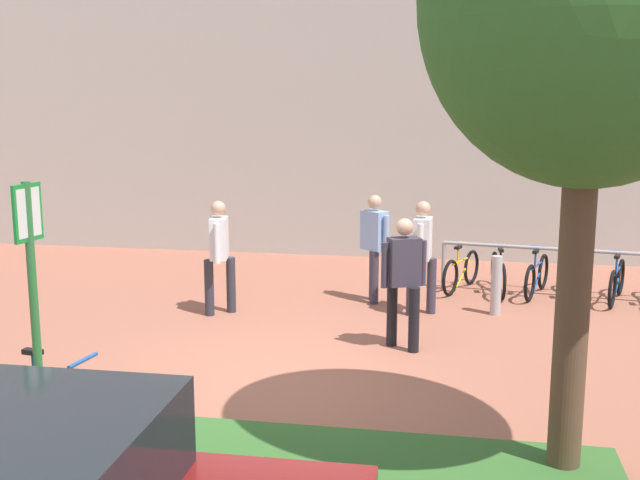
{
  "coord_description": "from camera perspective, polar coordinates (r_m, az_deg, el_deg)",
  "views": [
    {
      "loc": [
        1.97,
        -8.3,
        3.26
      ],
      "look_at": [
        0.22,
        1.54,
        1.38
      ],
      "focal_mm": 43.56,
      "sensor_mm": 36.0,
      "label": 1
    }
  ],
  "objects": [
    {
      "name": "person_shirt_white",
      "position": [
        11.63,
        7.51,
        -0.75
      ],
      "size": [
        0.44,
        0.61,
        1.72
      ],
      "color": "#383342",
      "rests_on": "ground"
    },
    {
      "name": "bike_rack_cluster",
      "position": [
        13.22,
        16.97,
        -2.58
      ],
      "size": [
        3.72,
        1.97,
        0.83
      ],
      "color": "#99999E",
      "rests_on": "ground"
    },
    {
      "name": "tree_sidewalk",
      "position": [
        6.54,
        19.32,
        16.22
      ],
      "size": [
        2.67,
        2.67,
        5.46
      ],
      "color": "brown",
      "rests_on": "ground"
    },
    {
      "name": "ground_plane",
      "position": [
        9.13,
        -3.09,
        -10.3
      ],
      "size": [
        60.0,
        60.0,
        0.0
      ],
      "primitive_type": "plane",
      "color": "#9E5B47"
    },
    {
      "name": "person_shirt_blue",
      "position": [
        12.27,
        4.01,
        -0.1
      ],
      "size": [
        0.5,
        0.44,
        1.72
      ],
      "color": "#383342",
      "rests_on": "ground"
    },
    {
      "name": "planter_strip",
      "position": [
        7.31,
        -7.42,
        -15.22
      ],
      "size": [
        7.0,
        1.1,
        0.16
      ],
      "primitive_type": "cube",
      "color": "#336028",
      "rests_on": "ground"
    },
    {
      "name": "building_facade",
      "position": [
        16.28,
        3.23,
        16.74
      ],
      "size": [
        28.0,
        1.2,
        10.0
      ],
      "primitive_type": "cube",
      "color": "#B2ADA3",
      "rests_on": "ground"
    },
    {
      "name": "person_suited_dark",
      "position": [
        10.01,
        6.16,
        -2.58
      ],
      "size": [
        0.56,
        0.39,
        1.72
      ],
      "color": "black",
      "rests_on": "ground"
    },
    {
      "name": "parking_sign_post",
      "position": [
        7.48,
        -20.39,
        -2.58
      ],
      "size": [
        0.08,
        0.36,
        2.51
      ],
      "color": "#2D7238",
      "rests_on": "ground"
    },
    {
      "name": "person_casual_tan",
      "position": [
        11.66,
        -7.41,
        -0.73
      ],
      "size": [
        0.41,
        0.6,
        1.72
      ],
      "color": "#2D2D38",
      "rests_on": "ground"
    },
    {
      "name": "bollard_steel",
      "position": [
        11.92,
        12.81,
        -3.27
      ],
      "size": [
        0.16,
        0.16,
        0.9
      ],
      "primitive_type": "cylinder",
      "color": "#ADADB2",
      "rests_on": "ground"
    },
    {
      "name": "bike_at_sign",
      "position": [
        8.06,
        -19.09,
        -11.16
      ],
      "size": [
        1.67,
        0.44,
        0.86
      ],
      "color": "black",
      "rests_on": "ground"
    }
  ]
}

